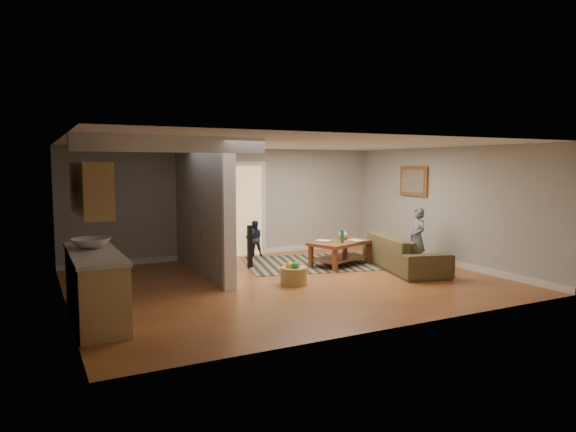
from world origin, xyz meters
The scene contains 11 objects.
ground centered at (0.00, 0.00, 0.00)m, with size 7.50×7.50×0.00m, color brown.
room_shell centered at (-1.07, 0.43, 1.46)m, with size 7.54×6.02×2.52m.
area_rug centered at (1.27, 1.32, 0.01)m, with size 2.90×2.12×0.01m, color black.
sofa centered at (2.60, -0.06, 0.00)m, with size 2.37×0.93×0.69m, color #463723.
coffee_table centered at (1.65, 0.86, 0.41)m, with size 1.52×1.19×0.79m.
tv_console centered at (-0.94, 1.76, 0.75)m, with size 0.69×1.37×1.13m.
speaker_left centered at (-1.00, 0.83, 0.50)m, with size 0.10×0.10×1.01m, color black.
speaker_right centered at (-0.16, 1.48, 0.45)m, with size 0.09×0.09×0.89m, color black.
toy_basket centered at (-0.04, -0.22, 0.17)m, with size 0.47×0.47×0.42m.
child centered at (3.00, 0.01, 0.00)m, with size 0.45×0.30×1.24m, color slate.
toddler centered at (0.46, 2.70, 0.00)m, with size 0.41×0.32×0.84m, color #1D253D.
Camera 1 is at (-4.22, -8.16, 2.11)m, focal length 32.00 mm.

